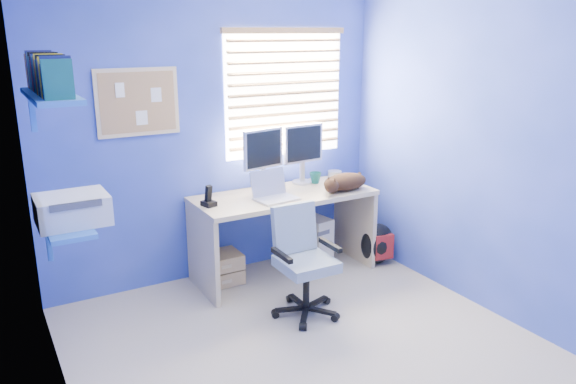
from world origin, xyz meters
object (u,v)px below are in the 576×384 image
laptop (276,187)px  tower_pc (310,239)px  desk (284,234)px  office_chair (303,275)px  cat (345,182)px

laptop → tower_pc: (0.49, 0.24, -0.62)m
desk → tower_pc: desk is taller
tower_pc → office_chair: office_chair is taller
desk → tower_pc: size_ratio=3.45×
cat → office_chair: bearing=-168.5°
desk → office_chair: bearing=-107.7°
cat → tower_pc: size_ratio=0.94×
cat → desk: bearing=137.8°
laptop → desk: bearing=35.5°
desk → office_chair: size_ratio=1.88×
laptop → cat: size_ratio=0.78×
laptop → office_chair: 0.79m
tower_pc → office_chair: (-0.56, -0.81, 0.08)m
desk → tower_pc: 0.39m
office_chair → laptop: bearing=82.1°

